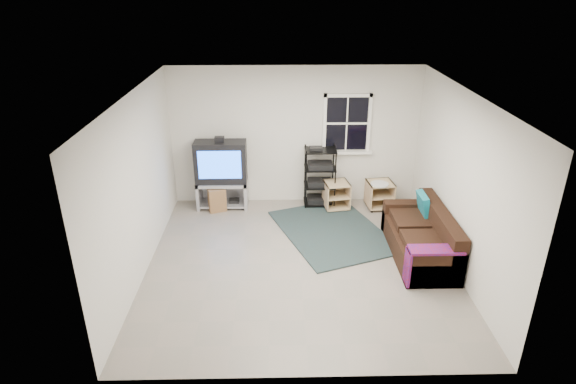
{
  "coord_description": "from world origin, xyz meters",
  "views": [
    {
      "loc": [
        -0.32,
        -6.27,
        4.01
      ],
      "look_at": [
        -0.17,
        0.4,
        1.02
      ],
      "focal_mm": 30.0,
      "sensor_mm": 36.0,
      "label": 1
    }
  ],
  "objects_px": {
    "tv_unit": "(221,169)",
    "sofa": "(422,239)",
    "side_table_right": "(379,192)",
    "av_rack": "(320,180)",
    "side_table_left": "(336,194)"
  },
  "relations": [
    {
      "from": "side_table_right",
      "to": "av_rack",
      "type": "bearing_deg",
      "value": 173.33
    },
    {
      "from": "sofa",
      "to": "tv_unit",
      "type": "bearing_deg",
      "value": 150.47
    },
    {
      "from": "side_table_left",
      "to": "sofa",
      "type": "bearing_deg",
      "value": -56.85
    },
    {
      "from": "tv_unit",
      "to": "side_table_right",
      "type": "xyz_separation_m",
      "value": [
        2.95,
        -0.1,
        -0.46
      ]
    },
    {
      "from": "side_table_left",
      "to": "av_rack",
      "type": "bearing_deg",
      "value": 155.84
    },
    {
      "from": "side_table_left",
      "to": "side_table_right",
      "type": "bearing_deg",
      "value": 0.24
    },
    {
      "from": "tv_unit",
      "to": "sofa",
      "type": "xyz_separation_m",
      "value": [
        3.28,
        -1.86,
        -0.47
      ]
    },
    {
      "from": "side_table_right",
      "to": "tv_unit",
      "type": "bearing_deg",
      "value": 178.02
    },
    {
      "from": "side_table_right",
      "to": "sofa",
      "type": "xyz_separation_m",
      "value": [
        0.33,
        -1.75,
        -0.01
      ]
    },
    {
      "from": "side_table_right",
      "to": "sofa",
      "type": "bearing_deg",
      "value": -79.48
    },
    {
      "from": "tv_unit",
      "to": "side_table_right",
      "type": "bearing_deg",
      "value": -1.98
    },
    {
      "from": "tv_unit",
      "to": "side_table_left",
      "type": "relative_size",
      "value": 2.64
    },
    {
      "from": "sofa",
      "to": "side_table_right",
      "type": "bearing_deg",
      "value": 100.52
    },
    {
      "from": "av_rack",
      "to": "side_table_left",
      "type": "height_order",
      "value": "av_rack"
    },
    {
      "from": "tv_unit",
      "to": "av_rack",
      "type": "height_order",
      "value": "tv_unit"
    }
  ]
}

